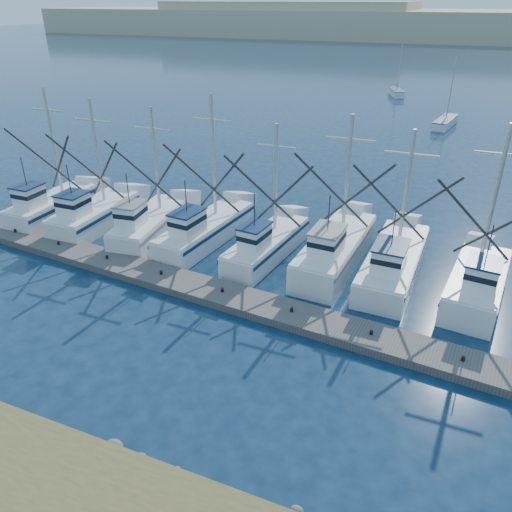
# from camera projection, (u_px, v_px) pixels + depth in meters

# --- Properties ---
(ground) EXTENTS (500.00, 500.00, 0.00)m
(ground) POSITION_uv_depth(u_px,v_px,m) (253.00, 402.00, 19.67)
(ground) COLOR #0B1F33
(ground) RESTS_ON ground
(floating_dock) EXTENTS (32.37, 5.12, 0.43)m
(floating_dock) POSITION_uv_depth(u_px,v_px,m) (191.00, 286.00, 27.17)
(floating_dock) COLOR #57524E
(floating_dock) RESTS_ON ground
(dune_ridge) EXTENTS (360.00, 60.00, 10.00)m
(dune_ridge) POSITION_uv_depth(u_px,v_px,m) (468.00, 25.00, 189.39)
(dune_ridge) COLOR tan
(dune_ridge) RESTS_ON ground
(trawler_fleet) EXTENTS (31.23, 9.22, 9.14)m
(trawler_fleet) POSITION_uv_depth(u_px,v_px,m) (241.00, 239.00, 30.78)
(trawler_fleet) COLOR white
(trawler_fleet) RESTS_ON ground
(sailboat_near) EXTENTS (2.66, 6.90, 8.10)m
(sailboat_near) POSITION_uv_depth(u_px,v_px,m) (445.00, 122.00, 61.61)
(sailboat_near) COLOR white
(sailboat_near) RESTS_ON ground
(sailboat_far) EXTENTS (3.36, 5.78, 8.10)m
(sailboat_far) POSITION_uv_depth(u_px,v_px,m) (396.00, 92.00, 81.06)
(sailboat_far) COLOR white
(sailboat_far) RESTS_ON ground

